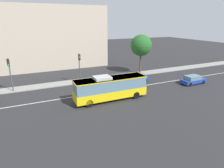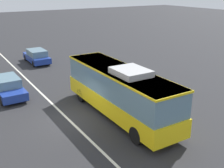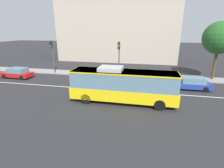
# 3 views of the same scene
# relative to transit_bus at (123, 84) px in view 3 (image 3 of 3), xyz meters

# --- Properties ---
(ground_plane) EXTENTS (160.00, 160.00, 0.00)m
(ground_plane) POSITION_rel_transit_bus_xyz_m (1.12, 3.09, -1.81)
(ground_plane) COLOR #28282B
(sidewalk_kerb) EXTENTS (80.00, 2.55, 0.14)m
(sidewalk_kerb) POSITION_rel_transit_bus_xyz_m (1.12, 9.74, -1.74)
(sidewalk_kerb) COLOR gray
(sidewalk_kerb) RESTS_ON ground_plane
(lane_centre_line) EXTENTS (76.00, 0.16, 0.01)m
(lane_centre_line) POSITION_rel_transit_bus_xyz_m (1.12, 3.09, -1.80)
(lane_centre_line) COLOR silver
(lane_centre_line) RESTS_ON ground_plane
(transit_bus) EXTENTS (10.02, 2.56, 3.46)m
(transit_bus) POSITION_rel_transit_bus_xyz_m (0.00, 0.00, 0.00)
(transit_bus) COLOR yellow
(transit_bus) RESTS_ON ground_plane
(sedan_blue) EXTENTS (4.52, 1.86, 1.46)m
(sedan_blue) POSITION_rel_transit_bus_xyz_m (7.38, 5.36, -1.09)
(sedan_blue) COLOR #1E3899
(sedan_blue) RESTS_ON ground_plane
(sedan_red) EXTENTS (4.57, 1.99, 1.46)m
(sedan_red) POSITION_rel_transit_bus_xyz_m (-16.36, 5.55, -1.09)
(sedan_red) COLOR #B21919
(sedan_red) RESTS_ON ground_plane
(traffic_light_near_corner) EXTENTS (0.32, 0.62, 5.20)m
(traffic_light_near_corner) POSITION_rel_transit_bus_xyz_m (-1.84, 8.63, 1.75)
(traffic_light_near_corner) COLOR #47474C
(traffic_light_near_corner) RESTS_ON ground_plane
(traffic_light_mid_block) EXTENTS (0.33, 0.62, 5.20)m
(traffic_light_mid_block) POSITION_rel_transit_bus_xyz_m (-12.32, 8.79, 1.75)
(traffic_light_mid_block) COLOR #47474C
(traffic_light_mid_block) RESTS_ON ground_plane
(street_tree_kerbside_left) EXTENTS (4.24, 4.24, 7.85)m
(street_tree_kerbside_left) POSITION_rel_transit_bus_xyz_m (11.26, 10.16, 3.89)
(street_tree_kerbside_left) COLOR #4C3823
(street_tree_kerbside_left) RESTS_ON ground_plane
(office_block_background) EXTENTS (25.55, 12.26, 13.60)m
(office_block_background) POSITION_rel_transit_bus_xyz_m (-4.66, 25.72, 4.99)
(office_block_background) COLOR #B7A893
(office_block_background) RESTS_ON ground_plane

